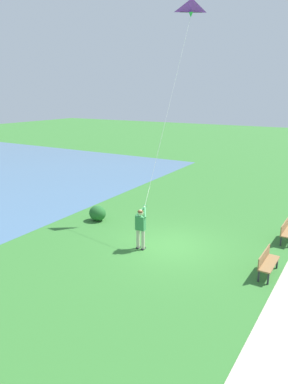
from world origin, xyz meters
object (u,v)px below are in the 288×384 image
object	(u,v)px
person_kite_flyer	(141,225)
flying_kite	(191,10)
lakeside_shrub	(98,213)
park_bench_near_walkway	(287,230)
park_bench_far_walkway	(267,261)

from	to	relation	value
person_kite_flyer	flying_kite	xyz separation A→B (m)	(0.31, -5.07, 8.99)
flying_kite	lakeside_shrub	bearing A→B (deg)	44.78
park_bench_near_walkway	park_bench_far_walkway	size ratio (longest dim) A/B	1.00
park_bench_far_walkway	flying_kite	bearing A→B (deg)	-40.86
flying_kite	person_kite_flyer	bearing A→B (deg)	93.47
person_kite_flyer	flying_kite	world-z (taller)	flying_kite
flying_kite	park_bench_far_walkway	size ratio (longest dim) A/B	5.81
person_kite_flyer	park_bench_far_walkway	size ratio (longest dim) A/B	1.21
park_bench_far_walkway	lakeside_shrub	bearing A→B (deg)	-8.30
flying_kite	park_bench_near_walkway	bearing A→B (deg)	168.69
flying_kite	park_bench_near_walkway	distance (m)	11.01
person_kite_flyer	park_bench_far_walkway	bearing A→B (deg)	-174.45
person_kite_flyer	lakeside_shrub	bearing A→B (deg)	-25.53
person_kite_flyer	park_bench_far_walkway	distance (m)	5.04
flying_kite	park_bench_far_walkway	world-z (taller)	flying_kite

